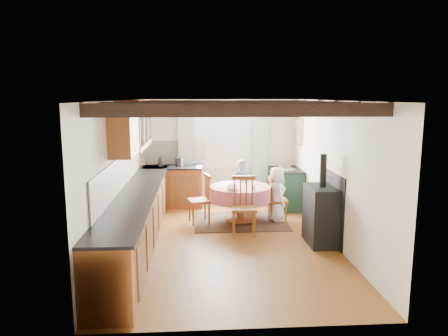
{
  "coord_description": "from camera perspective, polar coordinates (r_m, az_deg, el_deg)",
  "views": [
    {
      "loc": [
        -0.5,
        -6.87,
        2.47
      ],
      "look_at": [
        0.0,
        0.8,
        1.15
      ],
      "focal_mm": 33.61,
      "sensor_mm": 36.0,
      "label": 1
    }
  ],
  "objects": [
    {
      "name": "wall_cabinet_glass",
      "position": [
        8.17,
        -11.74,
        5.89
      ],
      "size": [
        0.34,
        1.8,
        0.9
      ],
      "primitive_type": "cube",
      "color": "brown",
      "rests_on": "wall_left"
    },
    {
      "name": "beam_c",
      "position": [
        6.89,
        0.43,
        8.42
      ],
      "size": [
        3.6,
        0.16,
        0.16
      ],
      "primitive_type": "cube",
      "color": "black",
      "rests_on": "ceiling"
    },
    {
      "name": "worktop_left",
      "position": [
        7.12,
        -11.57,
        -3.2
      ],
      "size": [
        0.64,
        5.3,
        0.04
      ],
      "primitive_type": "cube",
      "color": "black",
      "rests_on": "base_cabinet_left"
    },
    {
      "name": "beam_a",
      "position": [
        4.9,
        2.14,
        7.89
      ],
      "size": [
        3.6,
        0.16,
        0.16
      ],
      "primitive_type": "cube",
      "color": "black",
      "rests_on": "ceiling"
    },
    {
      "name": "window_pane",
      "position": [
        9.67,
        -0.15,
        4.57
      ],
      "size": [
        1.2,
        0.01,
        1.4
      ],
      "primitive_type": "cube",
      "color": "white",
      "rests_on": "wall_back"
    },
    {
      "name": "child_far",
      "position": [
        8.95,
        2.35,
        -2.48
      ],
      "size": [
        0.45,
        0.33,
        1.15
      ],
      "primitive_type": "imported",
      "rotation": [
        0.0,
        0.0,
        3.28
      ],
      "color": "slate",
      "rests_on": "floor"
    },
    {
      "name": "bowl_a",
      "position": [
        7.91,
        1.08,
        -2.84
      ],
      "size": [
        0.28,
        0.28,
        0.06
      ],
      "primitive_type": "imported",
      "rotation": [
        0.0,
        0.0,
        1.3
      ],
      "color": "silver",
      "rests_on": "dining_table"
    },
    {
      "name": "chair_right",
      "position": [
        8.48,
        7.3,
        -4.17
      ],
      "size": [
        0.4,
        0.38,
        0.89
      ],
      "primitive_type": null,
      "rotation": [
        0.0,
        0.0,
        1.58
      ],
      "color": "brown",
      "rests_on": "floor"
    },
    {
      "name": "wall_front",
      "position": [
        4.34,
        3.06,
        -7.25
      ],
      "size": [
        3.6,
        0.0,
        2.4
      ],
      "primitive_type": "cube",
      "color": "silver",
      "rests_on": "ground"
    },
    {
      "name": "beam_b",
      "position": [
        5.89,
        1.14,
        8.2
      ],
      "size": [
        3.6,
        0.16,
        0.16
      ],
      "primitive_type": "cube",
      "color": "black",
      "rests_on": "ceiling"
    },
    {
      "name": "splash_back",
      "position": [
        9.7,
        -6.65,
        2.15
      ],
      "size": [
        1.4,
        0.02,
        0.55
      ],
      "primitive_type": "cube",
      "color": "beige",
      "rests_on": "wall_back"
    },
    {
      "name": "wall_right",
      "position": [
        7.36,
        14.55,
        -0.51
      ],
      "size": [
        0.0,
        5.5,
        2.4
      ],
      "primitive_type": "cube",
      "color": "silver",
      "rests_on": "ground"
    },
    {
      "name": "beam_e",
      "position": [
        8.89,
        -0.51,
        8.71
      ],
      "size": [
        3.6,
        0.16,
        0.16
      ],
      "primitive_type": "cube",
      "color": "black",
      "rests_on": "ceiling"
    },
    {
      "name": "canister_wide",
      "position": [
        9.43,
        -6.11,
        0.8
      ],
      "size": [
        0.17,
        0.17,
        0.19
      ],
      "primitive_type": "cylinder",
      "color": "#262628",
      "rests_on": "worktop_back"
    },
    {
      "name": "floor",
      "position": [
        7.32,
        0.41,
        -9.98
      ],
      "size": [
        3.6,
        5.5,
        0.0
      ],
      "primitive_type": "cube",
      "color": "brown",
      "rests_on": "ground"
    },
    {
      "name": "wall_plate",
      "position": [
        9.75,
        5.46,
        5.16
      ],
      "size": [
        0.3,
        0.02,
        0.3
      ],
      "primitive_type": "cylinder",
      "rotation": [
        1.57,
        0.0,
        0.0
      ],
      "color": "silver",
      "rests_on": "wall_back"
    },
    {
      "name": "splash_left",
      "position": [
        7.39,
        -13.64,
        -0.42
      ],
      "size": [
        0.02,
        4.5,
        0.55
      ],
      "primitive_type": "cube",
      "color": "beige",
      "rests_on": "wall_left"
    },
    {
      "name": "rug",
      "position": [
        8.45,
        2.22,
        -7.22
      ],
      "size": [
        1.82,
        1.41,
        0.01
      ],
      "primitive_type": "cube",
      "color": "#372018",
      "rests_on": "floor"
    },
    {
      "name": "chair_near",
      "position": [
        7.53,
        2.72,
        -5.22
      ],
      "size": [
        0.48,
        0.5,
        1.05
      ],
      "primitive_type": null,
      "rotation": [
        0.0,
        0.0,
        -0.06
      ],
      "color": "brown",
      "rests_on": "floor"
    },
    {
      "name": "canister_tall",
      "position": [
        9.48,
        -8.62,
        0.87
      ],
      "size": [
        0.12,
        0.12,
        0.21
      ],
      "primitive_type": "cylinder",
      "color": "#262628",
      "rests_on": "worktop_back"
    },
    {
      "name": "curtain_right",
      "position": [
        9.73,
        4.89,
        1.6
      ],
      "size": [
        0.35,
        0.1,
        2.1
      ],
      "primitive_type": "cube",
      "color": "beige",
      "rests_on": "wall_back"
    },
    {
      "name": "dining_table",
      "position": [
        8.36,
        2.24,
        -4.9
      ],
      "size": [
        1.19,
        1.19,
        0.72
      ],
      "primitive_type": null,
      "color": "#C16D7F",
      "rests_on": "floor"
    },
    {
      "name": "child_right",
      "position": [
        8.4,
        7.17,
        -3.57
      ],
      "size": [
        0.42,
        0.58,
        1.09
      ],
      "primitive_type": "imported",
      "rotation": [
        0.0,
        0.0,
        1.71
      ],
      "color": "white",
      "rests_on": "floor"
    },
    {
      "name": "wall_picture",
      "position": [
        9.48,
        10.18,
        4.93
      ],
      "size": [
        0.04,
        0.5,
        0.6
      ],
      "primitive_type": "cube",
      "color": "gold",
      "rests_on": "wall_right"
    },
    {
      "name": "wall_back",
      "position": [
        9.72,
        -0.74,
        2.23
      ],
      "size": [
        3.6,
        0.0,
        2.4
      ],
      "primitive_type": "cube",
      "color": "silver",
      "rests_on": "ground"
    },
    {
      "name": "cup",
      "position": [
        7.99,
        3.97,
        -2.61
      ],
      "size": [
        0.1,
        0.1,
        0.09
      ],
      "primitive_type": "imported",
      "rotation": [
        0.0,
        0.0,
        4.67
      ],
      "color": "silver",
      "rests_on": "dining_table"
    },
    {
      "name": "wall_cabinet_solid",
      "position": [
        6.69,
        -13.48,
        4.6
      ],
      "size": [
        0.34,
        0.9,
        0.7
      ],
      "primitive_type": "cube",
      "color": "brown",
      "rests_on": "wall_left"
    },
    {
      "name": "window_frame",
      "position": [
        9.66,
        -0.15,
        4.57
      ],
      "size": [
        1.34,
        0.03,
        1.54
      ],
      "primitive_type": "cube",
      "color": "white",
      "rests_on": "wall_back"
    },
    {
      "name": "bowl_b",
      "position": [
        8.04,
        1.1,
        -2.61
      ],
      "size": [
        0.25,
        0.25,
        0.06
      ],
      "primitive_type": "imported",
      "rotation": [
        0.0,
        0.0,
        4.95
      ],
      "color": "silver",
      "rests_on": "dining_table"
    },
    {
      "name": "aga_range",
      "position": [
        9.45,
        8.4,
        -2.71
      ],
      "size": [
        0.63,
        0.98,
        0.9
      ],
      "primitive_type": null,
      "color": "#143224",
      "rests_on": "floor"
    },
    {
      "name": "ceiling",
      "position": [
        6.89,
        0.44,
        9.17
      ],
      "size": [
        3.6,
        5.5,
        0.0
      ],
      "primitive_type": "cube",
      "color": "white",
      "rests_on": "ground"
    },
    {
      "name": "beam_d",
      "position": [
        7.89,
        -0.09,
        8.58
      ],
      "size": [
        3.6,
        0.16,
        0.16
      ],
      "primitive_type": "cube",
      "color": "black",
      "rests_on": "ceiling"
    },
    {
      "name": "base_cabinet_back",
      "position": [
        9.56,
        -6.95,
        -2.6
      ],
      "size": [
        1.3,
        0.6,
        0.88
      ],
      "primitive_type": "cube",
      "color": "brown",
      "rests_on": "floor"
    },
    {
      "name": "cast_iron_stove",
      "position": [
        7.21,
        13.18,
        -4.18
      ],
      "size": [
        0.46,
        0.77,
        1.53
      ],
      "primitive_type": null,
      "color": "black",
      "rests_on": "floor"
    },
    {
      "name": "chair_left",
      "position": [
        8.25,
        -3.41,
        -4.2
      ],
      "size": [
        0.52,
        0.5,
        0.97
      ],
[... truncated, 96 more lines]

